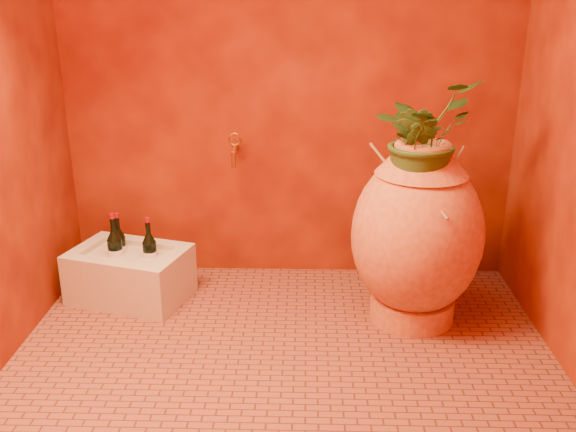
{
  "coord_description": "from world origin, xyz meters",
  "views": [
    {
      "loc": [
        0.09,
        -2.53,
        1.61
      ],
      "look_at": [
        0.01,
        0.35,
        0.57
      ],
      "focal_mm": 40.0,
      "sensor_mm": 36.0,
      "label": 1
    }
  ],
  "objects_px": {
    "wall_tap": "(235,148)",
    "wine_bottle_a": "(150,254)",
    "stone_basin": "(130,275)",
    "amphora": "(417,234)",
    "wine_bottle_c": "(120,248)",
    "wine_bottle_b": "(115,252)"
  },
  "relations": [
    {
      "from": "wall_tap",
      "to": "wine_bottle_b",
      "type": "bearing_deg",
      "value": -153.31
    },
    {
      "from": "amphora",
      "to": "wall_tap",
      "type": "bearing_deg",
      "value": 152.62
    },
    {
      "from": "stone_basin",
      "to": "wine_bottle_b",
      "type": "distance_m",
      "value": 0.15
    },
    {
      "from": "wine_bottle_a",
      "to": "wall_tap",
      "type": "height_order",
      "value": "wall_tap"
    },
    {
      "from": "amphora",
      "to": "wine_bottle_a",
      "type": "xyz_separation_m",
      "value": [
        -1.37,
        0.17,
        -0.19
      ]
    },
    {
      "from": "amphora",
      "to": "stone_basin",
      "type": "xyz_separation_m",
      "value": [
        -1.49,
        0.18,
        -0.33
      ]
    },
    {
      "from": "amphora",
      "to": "wine_bottle_a",
      "type": "relative_size",
      "value": 2.93
    },
    {
      "from": "amphora",
      "to": "stone_basin",
      "type": "distance_m",
      "value": 1.54
    },
    {
      "from": "stone_basin",
      "to": "wine_bottle_c",
      "type": "height_order",
      "value": "wine_bottle_c"
    },
    {
      "from": "wine_bottle_c",
      "to": "wall_tap",
      "type": "distance_m",
      "value": 0.83
    },
    {
      "from": "wine_bottle_a",
      "to": "wine_bottle_b",
      "type": "relative_size",
      "value": 0.94
    },
    {
      "from": "amphora",
      "to": "stone_basin",
      "type": "relative_size",
      "value": 1.35
    },
    {
      "from": "amphora",
      "to": "wine_bottle_c",
      "type": "xyz_separation_m",
      "value": [
        -1.56,
        0.26,
        -0.2
      ]
    },
    {
      "from": "wine_bottle_a",
      "to": "wine_bottle_c",
      "type": "height_order",
      "value": "wine_bottle_a"
    },
    {
      "from": "amphora",
      "to": "wall_tap",
      "type": "distance_m",
      "value": 1.11
    },
    {
      "from": "wall_tap",
      "to": "wine_bottle_a",
      "type": "bearing_deg",
      "value": -143.68
    },
    {
      "from": "wine_bottle_b",
      "to": "wine_bottle_c",
      "type": "relative_size",
      "value": 1.09
    },
    {
      "from": "wine_bottle_a",
      "to": "wall_tap",
      "type": "bearing_deg",
      "value": 36.32
    },
    {
      "from": "amphora",
      "to": "wine_bottle_a",
      "type": "bearing_deg",
      "value": 172.91
    },
    {
      "from": "stone_basin",
      "to": "wine_bottle_a",
      "type": "height_order",
      "value": "wine_bottle_a"
    },
    {
      "from": "wine_bottle_a",
      "to": "wine_bottle_c",
      "type": "xyz_separation_m",
      "value": [
        -0.19,
        0.09,
        -0.0
      ]
    },
    {
      "from": "stone_basin",
      "to": "wall_tap",
      "type": "distance_m",
      "value": 0.9
    }
  ]
}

